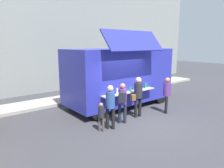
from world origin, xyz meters
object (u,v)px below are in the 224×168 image
object	(u,v)px
food_truck_main	(120,75)
trash_bin	(142,81)
child_near_queue	(101,114)
customer_mid_with_backpack	(122,99)
customer_rear_waiting	(110,103)
customer_extra_browsing	(167,92)
customer_front_ordering	(138,94)

from	to	relation	value
food_truck_main	trash_bin	xyz separation A→B (m)	(4.21, 2.32, -1.11)
trash_bin	child_near_queue	size ratio (longest dim) A/B	0.91
trash_bin	customer_mid_with_backpack	xyz separation A→B (m)	(-5.79, -4.33, 0.51)
child_near_queue	customer_rear_waiting	bearing A→B (deg)	-41.17
customer_extra_browsing	child_near_queue	bearing A→B (deg)	51.14
food_truck_main	customer_rear_waiting	xyz separation A→B (m)	(-2.29, -2.13, -0.60)
customer_mid_with_backpack	child_near_queue	size ratio (longest dim) A/B	1.51
customer_mid_with_backpack	customer_extra_browsing	distance (m)	2.52
customer_rear_waiting	child_near_queue	size ratio (longest dim) A/B	1.54
trash_bin	customer_extra_browsing	bearing A→B (deg)	-125.38
customer_rear_waiting	customer_extra_browsing	size ratio (longest dim) A/B	1.00
trash_bin	customer_front_ordering	bearing A→B (deg)	-138.62
trash_bin	customer_mid_with_backpack	world-z (taller)	customer_mid_with_backpack
food_truck_main	customer_mid_with_backpack	world-z (taller)	food_truck_main
customer_mid_with_backpack	child_near_queue	xyz separation A→B (m)	(-1.12, -0.10, -0.36)
customer_rear_waiting	customer_extra_browsing	world-z (taller)	customer_rear_waiting
trash_bin	food_truck_main	bearing A→B (deg)	-151.12
food_truck_main	customer_extra_browsing	world-z (taller)	food_truck_main
child_near_queue	trash_bin	bearing A→B (deg)	-5.68
customer_rear_waiting	child_near_queue	distance (m)	0.54
trash_bin	customer_rear_waiting	bearing A→B (deg)	-145.58
trash_bin	customer_mid_with_backpack	size ratio (longest dim) A/B	0.60
customer_extra_browsing	child_near_queue	world-z (taller)	customer_extra_browsing
customer_mid_with_backpack	customer_rear_waiting	world-z (taller)	customer_rear_waiting
trash_bin	customer_extra_browsing	size ratio (longest dim) A/B	0.59
trash_bin	customer_front_ordering	xyz separation A→B (m)	(-4.75, -4.18, 0.56)
food_truck_main	customer_extra_browsing	distance (m)	2.56
food_truck_main	trash_bin	size ratio (longest dim) A/B	5.53
customer_front_ordering	customer_mid_with_backpack	distance (m)	1.05
customer_mid_with_backpack	food_truck_main	bearing A→B (deg)	5.52
customer_front_ordering	customer_extra_browsing	size ratio (longest dim) A/B	1.06
customer_front_ordering	trash_bin	bearing A→B (deg)	-43.85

